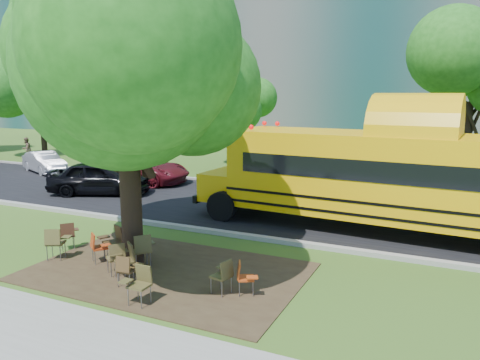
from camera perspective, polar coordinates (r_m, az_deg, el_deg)
The scene contains 30 objects.
ground at distance 13.44m, azimuth -11.39°, elevation -9.57°, with size 160.00×160.00×0.00m, color #37581B.
dirt_patch at distance 12.51m, azimuth -8.99°, elevation -10.97°, with size 7.00×4.50×0.03m, color #382819.
asphalt_road at distance 19.26m, azimuth 0.97°, elevation -3.13°, with size 80.00×8.00×0.04m, color black.
kerb_near at distance 15.80m, azimuth -4.95°, elevation -6.05°, with size 80.00×0.25×0.14m, color gray.
kerb_far at distance 22.97m, azimuth 5.12°, elevation -0.80°, with size 80.00×0.25×0.14m, color gray.
building_main at distance 49.09m, azimuth 6.47°, elevation 18.02°, with size 38.00×16.00×22.00m, color #5F605B.
building_left at distance 67.95m, azimuth -17.96°, elevation 14.65°, with size 26.00×14.00×20.00m, color #5F605B.
bg_tree_0 at distance 30.29m, azimuth -15.64°, elevation 10.17°, with size 5.20×5.20×7.18m.
bg_tree_1 at distance 37.30m, azimuth -23.25°, elevation 10.97°, with size 6.00×6.00×8.40m.
bg_tree_2 at distance 28.98m, azimuth -0.85°, elevation 9.84°, with size 4.80×4.80×6.62m.
bg_tree_3 at distance 24.12m, azimuth 26.36°, elevation 10.57°, with size 5.60×5.60×7.84m.
main_tree at distance 12.43m, azimuth -13.91°, elevation 15.17°, with size 7.20×7.20×9.25m.
school_bus at distance 15.84m, azimuth 19.80°, elevation 0.21°, with size 13.61×3.85×3.29m.
chair_0 at distance 13.96m, azimuth -21.56°, elevation -6.87°, with size 0.63×0.74×0.93m.
chair_1 at distance 13.36m, azimuth -16.95°, elevation -7.59°, with size 0.72×0.57×0.84m.
chair_2 at distance 12.38m, azimuth -14.76°, elevation -8.86°, with size 0.58×0.74×0.86m.
chair_3 at distance 12.08m, azimuth -13.76°, elevation -9.12°, with size 0.79×0.63×0.93m.
chair_4 at distance 11.60m, azimuth -13.66°, elevation -10.34°, with size 0.53×0.52×0.80m.
chair_5 at distance 10.65m, azimuth -12.16°, elevation -11.94°, with size 0.56×0.51×0.88m.
chair_6 at distance 10.90m, azimuth -2.03°, elevation -11.27°, with size 0.50×0.64×0.85m.
chair_7 at distance 10.86m, azimuth 0.48°, elevation -11.53°, with size 0.64×0.54×0.80m.
chair_8 at distance 14.76m, azimuth -20.22°, elevation -6.06°, with size 0.57×0.72×0.84m.
chair_9 at distance 13.57m, azimuth -15.10°, elevation -6.92°, with size 0.78×0.61×0.95m.
chair_10 at distance 13.33m, azimuth -13.17°, elevation -7.27°, with size 0.55×0.70×0.91m.
chair_11 at distance 12.63m, azimuth -11.77°, elevation -8.05°, with size 0.65×0.83×0.96m.
black_car at distance 22.17m, azimuth -16.73°, elevation 0.23°, with size 1.82×4.54×1.55m, color black.
bg_car_silver at distance 29.42m, azimuth -22.74°, elevation 2.01°, with size 1.32×3.77×1.24m, color #9B9CA1.
bg_car_red at distance 24.58m, azimuth -12.19°, elevation 1.33°, with size 2.44×5.29×1.47m, color #520E16.
pedestrian_a at distance 32.88m, azimuth -18.64°, elevation 3.72°, with size 0.71×0.47×1.95m, color navy.
pedestrian_b at distance 35.76m, azimuth -24.59°, elevation 3.50°, with size 0.75×0.59×1.55m, color brown.
Camera 1 is at (7.57, -10.11, 4.58)m, focal length 35.00 mm.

